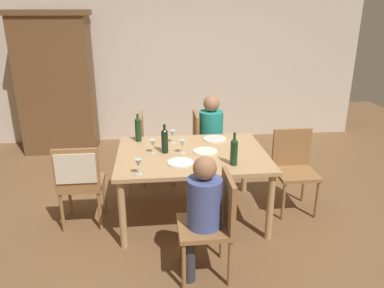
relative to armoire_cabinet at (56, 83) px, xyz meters
name	(u,v)px	position (x,y,z in m)	size (l,w,h in m)	color
ground_plane	(192,215)	(1.89, -2.34, -1.10)	(10.00, 10.00, 0.00)	brown
rear_room_partition	(175,61)	(1.89, 0.45, 0.25)	(6.40, 0.12, 2.70)	beige
armoire_cabinet	(56,83)	(0.00, 0.00, 0.00)	(1.18, 0.62, 2.18)	brown
dining_table	(192,160)	(1.89, -2.34, -0.42)	(1.57, 1.19, 0.75)	tan
chair_near	(214,219)	(1.97, -3.32, -0.56)	(0.44, 0.44, 0.92)	olive
chair_far_right	(204,141)	(2.15, -1.37, -0.56)	(0.44, 0.44, 0.92)	olive
chair_right_end	(294,164)	(3.05, -2.26, -0.56)	(0.44, 0.44, 0.92)	olive
chair_far_left	(151,143)	(1.45, -1.37, -0.56)	(0.44, 0.44, 0.92)	olive
chair_left_end	(79,176)	(0.72, -2.47, -0.50)	(0.44, 0.46, 0.92)	olive
person_woman_host	(201,209)	(1.86, -3.32, -0.46)	(0.33, 0.29, 1.10)	#33333D
person_man_bearded	(213,132)	(2.27, -1.37, -0.44)	(0.36, 0.31, 1.15)	#33333D
wine_bottle_tall_green	(234,151)	(2.26, -2.70, -0.20)	(0.07, 0.07, 0.33)	#19381E
wine_bottle_dark_red	(165,140)	(1.60, -2.30, -0.20)	(0.07, 0.07, 0.31)	black
wine_bottle_short_olive	(138,129)	(1.32, -1.90, -0.19)	(0.07, 0.07, 0.32)	#19381E
wine_glass_near_left	(182,144)	(1.79, -2.34, -0.24)	(0.07, 0.07, 0.15)	silver
wine_glass_centre	(138,164)	(1.34, -2.83, -0.24)	(0.07, 0.07, 0.15)	silver
wine_glass_near_right	(153,144)	(1.48, -2.31, -0.24)	(0.07, 0.07, 0.15)	silver
wine_glass_far	(173,134)	(1.70, -2.00, -0.24)	(0.07, 0.07, 0.15)	silver
dinner_plate_host	(205,151)	(2.03, -2.33, -0.34)	(0.25, 0.25, 0.01)	white
dinner_plate_guest_left	(215,139)	(2.20, -1.94, -0.34)	(0.27, 0.27, 0.01)	silver
dinner_plate_guest_right	(181,162)	(1.75, -2.61, -0.34)	(0.26, 0.26, 0.01)	white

